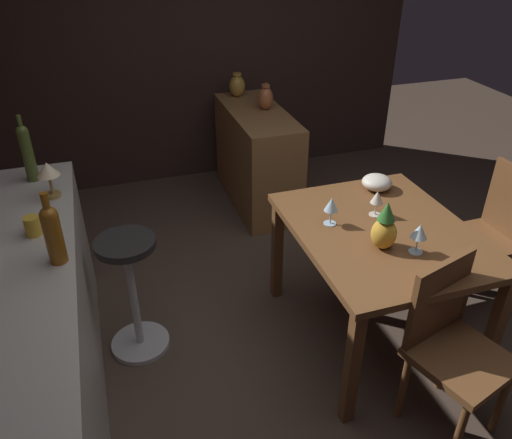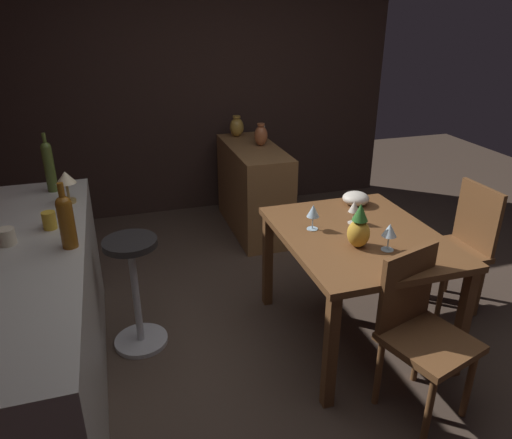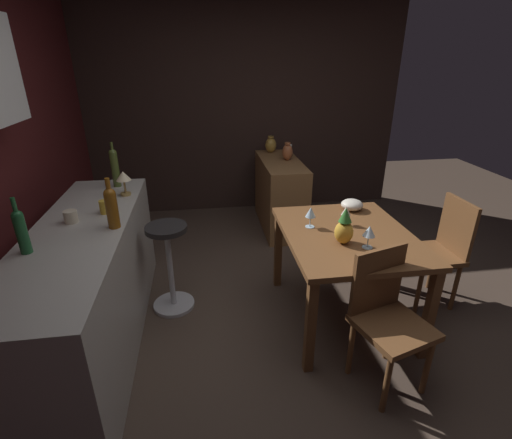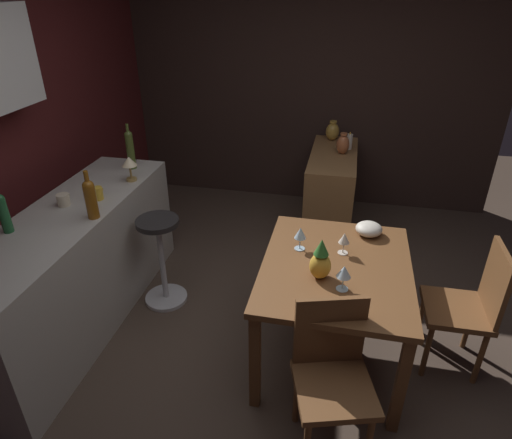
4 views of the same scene
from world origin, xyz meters
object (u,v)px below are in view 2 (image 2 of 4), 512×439
Objects in this scene: bar_stool at (135,290)px; cup_mustard at (49,220)px; wine_bottle_amber at (66,219)px; counter_lamp at (66,180)px; chair_by_doorway at (460,244)px; wine_glass_left at (354,207)px; wine_glass_right at (313,212)px; vase_brass at (237,127)px; pineapple_centerpiece at (359,228)px; vase_copper at (261,135)px; sideboard_cabinet at (254,189)px; pillar_candle_tall at (262,133)px; wine_glass_center at (390,231)px; chair_near_window at (420,328)px; fruit_bowl at (356,198)px; cup_cream at (6,236)px; wine_bottle_olive at (49,165)px; dining_table at (358,247)px.

cup_mustard is at bearing 100.50° from bar_stool.
wine_bottle_amber is 0.62m from counter_lamp.
chair_by_doorway is 0.89m from wine_glass_left.
wine_glass_right is 2.05m from vase_brass.
wine_bottle_amber is (-0.15, 1.36, 0.19)m from wine_glass_right.
pineapple_centerpiece is at bearing 104.81° from chair_by_doorway.
cup_mustard is at bearing 23.29° from wine_bottle_amber.
sideboard_cabinet is at bearing 103.04° from vase_copper.
vase_copper is (-0.15, 0.06, 0.02)m from pillar_candle_tall.
pillar_candle_tall is (1.34, -1.65, -0.15)m from counter_lamp.
wine_bottle_amber is at bearing 82.26° from wine_glass_center.
chair_near_window is 2.65× the size of wine_bottle_amber.
wine_glass_left is 2.05m from vase_brass.
fruit_bowl is 1.05× the size of pillar_candle_tall.
wine_bottle_amber is at bearing 140.44° from pillar_candle_tall.
chair_near_window is 7.24× the size of cup_cream.
fruit_bowl is 0.92× the size of counter_lamp.
wine_bottle_olive is (0.75, 2.60, 0.58)m from chair_by_doorway.
dining_table is 1.25× the size of chair_by_doorway.
cup_cream reaches higher than bar_stool.
counter_lamp reaches higher than chair_by_doorway.
vase_copper reaches higher than pineapple_centerpiece.
wine_bottle_amber is (-0.16, 1.64, 0.20)m from wine_glass_left.
sideboard_cabinet is 1.70m from wine_glass_right.
chair_by_doorway reaches higher than sideboard_cabinet.
wine_bottle_olive is at bearing 9.22° from wine_bottle_amber.
vase_brass is (2.08, -1.74, -0.03)m from cup_cream.
counter_lamp is at bearing 84.20° from fruit_bowl.
pineapple_centerpiece reaches higher than fruit_bowl.
pillar_candle_tall is (0.17, -0.13, 0.48)m from sideboard_cabinet.
cup_mustard is (0.48, 1.77, 0.09)m from wine_glass_center.
sideboard_cabinet is at bearing -173.66° from vase_brass.
bar_stool is 4.26× the size of pillar_candle_tall.
wine_bottle_amber is 0.34m from cup_cream.
counter_lamp is at bearing -156.03° from wine_bottle_olive.
wine_bottle_amber is at bearing 140.31° from sideboard_cabinet.
wine_bottle_olive is 1.87× the size of vase_brass.
pineapple_centerpiece is at bearing 153.07° from fruit_bowl.
wine_glass_center reaches higher than chair_near_window.
dining_table is 2.21m from vase_brass.
chair_near_window is (-2.40, -0.16, 0.07)m from sideboard_cabinet.
chair_by_doorway is at bearing -90.19° from cup_cream.
chair_near_window is 1.09m from chair_by_doorway.
sideboard_cabinet is at bearing 4.05° from dining_table.
chair_near_window is 2.01m from cup_mustard.
wine_glass_left is 0.39m from wine_glass_center.
wine_glass_right is 0.48× the size of wine_bottle_amber.
sideboard_cabinet is 1.44m from fruit_bowl.
bar_stool is 2.22× the size of wine_bottle_amber.
cup_mustard is 0.54× the size of counter_lamp.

